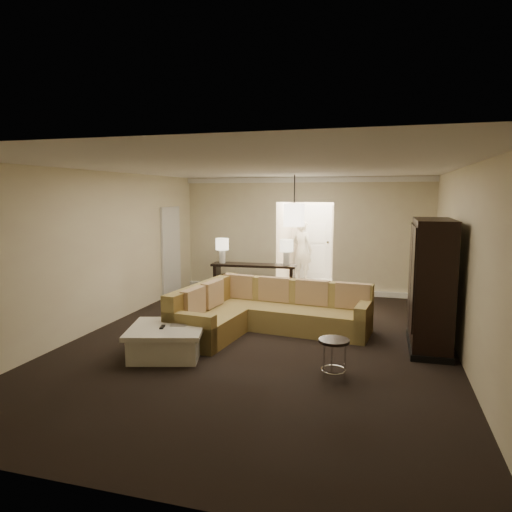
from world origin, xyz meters
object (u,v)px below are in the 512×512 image
(sectional_sofa, at_px, (263,312))
(person, at_px, (302,247))
(drink_table, at_px, (334,350))
(armoire, at_px, (431,287))
(console_table, at_px, (254,277))
(coffee_table, at_px, (167,340))

(sectional_sofa, bearing_deg, person, 99.13)
(sectional_sofa, xyz_separation_m, drink_table, (1.41, -1.67, 0.02))
(armoire, bearing_deg, console_table, 142.55)
(coffee_table, xyz_separation_m, person, (0.87, 6.57, 0.70))
(sectional_sofa, bearing_deg, console_table, 115.96)
(armoire, relative_size, person, 1.09)
(coffee_table, distance_m, drink_table, 2.50)
(sectional_sofa, relative_size, person, 1.69)
(coffee_table, height_order, drink_table, drink_table)
(coffee_table, bearing_deg, person, 82.48)
(drink_table, bearing_deg, sectional_sofa, 130.19)
(sectional_sofa, bearing_deg, drink_table, -43.00)
(coffee_table, relative_size, person, 0.72)
(coffee_table, height_order, person, person)
(sectional_sofa, height_order, console_table, sectional_sofa)
(coffee_table, height_order, armoire, armoire)
(drink_table, relative_size, person, 0.27)
(coffee_table, relative_size, armoire, 0.66)
(drink_table, bearing_deg, person, 103.54)
(person, bearing_deg, console_table, 94.49)
(sectional_sofa, distance_m, armoire, 2.79)
(armoire, bearing_deg, coffee_table, -159.86)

